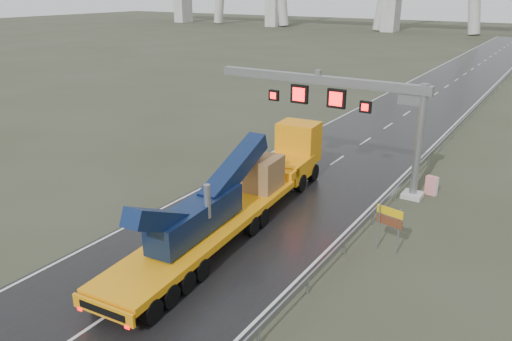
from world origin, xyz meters
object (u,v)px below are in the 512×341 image
Objects in this scene: sign_gantry at (347,101)px; striped_barrier at (431,186)px; heavy_haul_truck at (249,186)px; exit_sign_pair at (389,221)px.

sign_gantry reaches higher than striped_barrier.
striped_barrier is (8.13, 8.84, -1.21)m from heavy_haul_truck.
heavy_haul_truck reaches higher than striped_barrier.
exit_sign_pair is at bearing -3.64° from heavy_haul_truck.
sign_gantry is 7.62m from striped_barrier.
sign_gantry is 12.19× the size of striped_barrier.
heavy_haul_truck reaches higher than exit_sign_pair.
sign_gantry is 0.74× the size of heavy_haul_truck.
heavy_haul_truck is 12.07m from striped_barrier.
exit_sign_pair reaches higher than striped_barrier.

